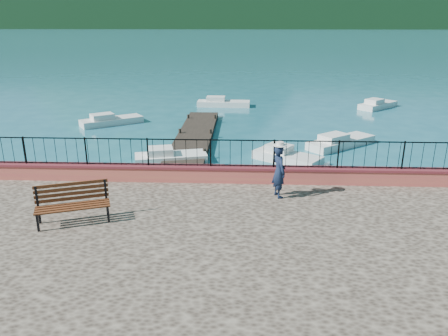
# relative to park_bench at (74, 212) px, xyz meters

# --- Properties ---
(ground) EXTENTS (2000.00, 2000.00, 0.00)m
(ground) POSITION_rel_park_bench_xyz_m (3.93, -0.26, -1.53)
(ground) COLOR #19596B
(ground) RESTS_ON ground
(parapet) EXTENTS (28.00, 0.46, 0.58)m
(parapet) POSITION_rel_park_bench_xyz_m (3.93, 3.44, -0.04)
(parapet) COLOR #B75A42
(parapet) RESTS_ON promenade
(railing) EXTENTS (27.00, 0.05, 0.95)m
(railing) POSITION_rel_park_bench_xyz_m (3.93, 3.44, 0.73)
(railing) COLOR black
(railing) RESTS_ON parapet
(dock) EXTENTS (2.00, 16.00, 0.30)m
(dock) POSITION_rel_park_bench_xyz_m (1.93, 11.74, -1.38)
(dock) COLOR #2D231C
(dock) RESTS_ON ground
(far_forest) EXTENTS (900.00, 60.00, 18.00)m
(far_forest) POSITION_rel_park_bench_xyz_m (3.93, 299.74, 7.47)
(far_forest) COLOR black
(far_forest) RESTS_ON ground
(companion_hill) EXTENTS (448.00, 384.00, 180.00)m
(companion_hill) POSITION_rel_park_bench_xyz_m (223.93, 559.74, -1.53)
(companion_hill) COLOR #142D23
(companion_hill) RESTS_ON ground
(park_bench) EXTENTS (2.12, 1.30, 1.12)m
(park_bench) POSITION_rel_park_bench_xyz_m (0.00, 0.00, 0.00)
(park_bench) COLOR black
(park_bench) RESTS_ON promenade
(person) EXTENTS (0.60, 0.73, 1.72)m
(person) POSITION_rel_park_bench_xyz_m (5.92, 2.17, 0.53)
(person) COLOR #101B32
(person) RESTS_ON promenade
(hat) EXTENTS (0.44, 0.44, 0.12)m
(hat) POSITION_rel_park_bench_xyz_m (5.92, 2.17, 1.45)
(hat) COLOR silver
(hat) RESTS_ON person
(boat_0) EXTENTS (3.66, 2.09, 0.80)m
(boat_0) POSITION_rel_park_bench_xyz_m (1.25, 9.13, -1.13)
(boat_0) COLOR silver
(boat_0) RESTS_ON ground
(boat_1) EXTENTS (3.47, 3.00, 0.80)m
(boat_1) POSITION_rel_park_bench_xyz_m (6.93, 9.48, -1.13)
(boat_1) COLOR silver
(boat_1) RESTS_ON ground
(boat_2) EXTENTS (4.15, 3.66, 0.80)m
(boat_2) POSITION_rel_park_bench_xyz_m (10.14, 12.39, -1.13)
(boat_2) COLOR silver
(boat_2) RESTS_ON ground
(boat_3) EXTENTS (4.03, 3.33, 0.80)m
(boat_3) POSITION_rel_park_bench_xyz_m (-3.99, 16.98, -1.13)
(boat_3) COLOR silver
(boat_3) RESTS_ON ground
(boat_4) EXTENTS (4.19, 1.41, 0.80)m
(boat_4) POSITION_rel_park_bench_xyz_m (3.15, 23.59, -1.13)
(boat_4) COLOR silver
(boat_4) RESTS_ON ground
(boat_5) EXTENTS (3.56, 3.46, 0.80)m
(boat_5) POSITION_rel_park_bench_xyz_m (15.28, 23.44, -1.13)
(boat_5) COLOR silver
(boat_5) RESTS_ON ground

